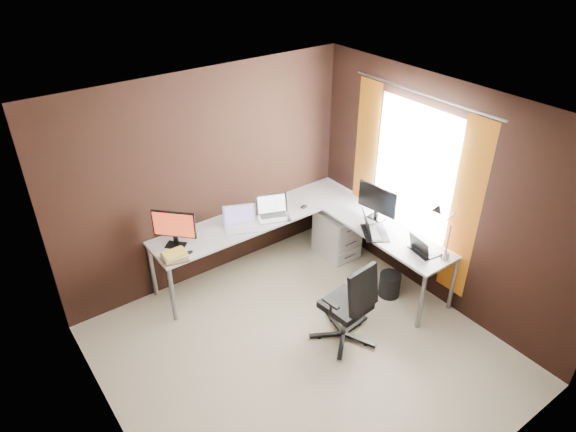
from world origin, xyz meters
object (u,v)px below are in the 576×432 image
object	(u,v)px
laptop_silver	(273,212)
desk_lamp	(441,226)
monitor_right	(377,201)
laptop_white	(240,223)
laptop_black_small	(422,249)
drawer_pedestal	(337,234)
laptop_black_big	(372,230)
office_chair	(347,317)
wastebasket	(390,285)
book_stack	(175,256)
monitor_left	(174,227)

from	to	relation	value
laptop_silver	desk_lamp	bearing A→B (deg)	-40.33
monitor_right	laptop_silver	distance (m)	1.23
laptop_white	laptop_black_small	xyz separation A→B (m)	(1.30, -1.57, -0.01)
laptop_black_small	drawer_pedestal	bearing A→B (deg)	11.10
laptop_white	laptop_black_big	size ratio (longest dim) A/B	0.97
drawer_pedestal	laptop_black_big	xyz separation A→B (m)	(-0.13, -0.71, 0.48)
laptop_silver	office_chair	size ratio (longest dim) A/B	0.46
laptop_black_big	office_chair	world-z (taller)	laptop_black_big
monitor_right	laptop_white	size ratio (longest dim) A/B	1.18
office_chair	wastebasket	bearing A→B (deg)	8.86
laptop_black_small	office_chair	bearing A→B (deg)	95.56
laptop_black_big	wastebasket	size ratio (longest dim) A/B	1.61
drawer_pedestal	desk_lamp	world-z (taller)	desk_lamp
laptop_black_big	book_stack	xyz separation A→B (m)	(-2.00, 0.86, -0.01)
laptop_black_small	desk_lamp	distance (m)	0.38
monitor_left	book_stack	size ratio (longest dim) A/B	1.39
wastebasket	monitor_right	bearing A→B (deg)	69.69
drawer_pedestal	desk_lamp	size ratio (longest dim) A/B	0.96
laptop_silver	laptop_black_small	xyz separation A→B (m)	(0.86, -1.55, -0.01)
desk_lamp	wastebasket	size ratio (longest dim) A/B	2.18
laptop_white	book_stack	bearing A→B (deg)	-146.88
desk_lamp	office_chair	size ratio (longest dim) A/B	0.64
laptop_white	book_stack	distance (m)	0.89
monitor_left	book_stack	world-z (taller)	monitor_left
monitor_left	wastebasket	bearing A→B (deg)	11.04
book_stack	office_chair	world-z (taller)	office_chair
drawer_pedestal	laptop_black_small	distance (m)	1.37
monitor_right	book_stack	distance (m)	2.37
laptop_white	office_chair	xyz separation A→B (m)	(0.33, -1.51, -0.50)
book_stack	office_chair	distance (m)	1.90
office_chair	drawer_pedestal	bearing A→B (deg)	47.03
monitor_right	desk_lamp	xyz separation A→B (m)	(-0.04, -0.93, 0.15)
laptop_black_big	laptop_black_small	size ratio (longest dim) A/B	1.40
monitor_left	laptop_black_small	world-z (taller)	monitor_left
laptop_silver	laptop_black_big	bearing A→B (deg)	-33.51
laptop_black_big	book_stack	bearing A→B (deg)	98.75
drawer_pedestal	laptop_white	xyz separation A→B (m)	(-1.25, 0.29, 0.48)
monitor_left	office_chair	distance (m)	2.06
laptop_black_big	desk_lamp	distance (m)	0.83
laptop_white	laptop_silver	bearing A→B (deg)	21.11
laptop_white	laptop_black_big	bearing A→B (deg)	-17.36
laptop_black_big	book_stack	size ratio (longest dim) A/B	1.53
monitor_right	laptop_black_big	distance (m)	0.38
laptop_black_big	monitor_left	bearing A→B (deg)	91.73
monitor_right	laptop_white	distance (m)	1.60
office_chair	wastebasket	distance (m)	0.92
office_chair	laptop_black_small	bearing A→B (deg)	-9.46
desk_lamp	wastebasket	bearing A→B (deg)	99.87
monitor_right	book_stack	size ratio (longest dim) A/B	1.74
laptop_silver	book_stack	xyz separation A→B (m)	(-1.32, -0.11, -0.01)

